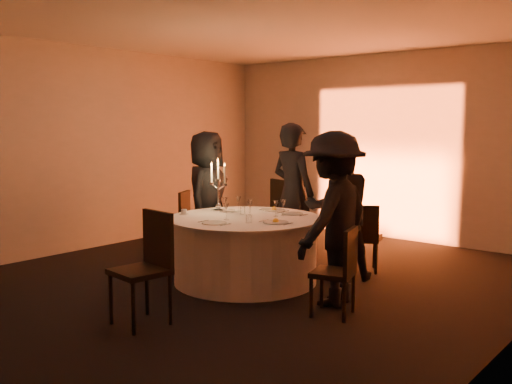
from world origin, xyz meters
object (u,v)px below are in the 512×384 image
Objects in this scene: guest_left at (207,196)px; guest_right at (334,218)px; coffee_cup at (184,212)px; chair_back_right at (363,234)px; chair_left at (191,218)px; banquet_table at (245,249)px; guest_back_right at (339,209)px; chair_back_left at (287,211)px; guest_back_left at (293,193)px; chair_right at (340,267)px; chair_front at (148,260)px; candelabra at (218,193)px.

guest_right is (2.35, -0.54, 0.01)m from guest_left.
chair_back_right is at bearing 45.35° from coffee_cup.
banquet_table is at bearing -139.51° from chair_left.
guest_back_right is (-0.08, -0.44, 0.37)m from chair_back_right.
banquet_table is 1.35m from guest_right.
chair_back_left is at bearing -79.51° from chair_left.
chair_back_left is at bearing -37.91° from guest_back_left.
chair_right is 0.49× the size of guest_right.
coffee_cup is (-2.22, 0.05, 0.31)m from chair_right.
coffee_cup is at bearing 13.36° from chair_back_right.
banquet_table is 1.30m from guest_left.
chair_right is 2.24m from coffee_cup.
chair_back_left is at bearing -44.54° from chair_back_right.
guest_back_left is at bearing -64.68° from guest_back_right.
chair_back_left is 2.45m from guest_right.
chair_back_right is (1.41, -0.31, -0.12)m from chair_back_left.
guest_left is 1.91m from guest_back_right.
guest_back_left reaches higher than guest_left.
guest_left is (-1.32, 2.13, 0.29)m from chair_front.
guest_left is 0.89m from coffee_cup.
chair_left is 1.49m from coffee_cup.
guest_back_left reaches higher than candelabra.
chair_back_left is 0.63× the size of guest_back_right.
chair_right is at bearing -1.18° from coffee_cup.
banquet_table is at bearing 105.45° from guest_back_left.
guest_right is 16.27× the size of coffee_cup.
guest_right reaches higher than chair_front.
chair_front is (0.22, -1.66, 0.21)m from banquet_table.
chair_back_right is at bearing 38.84° from candelabra.
coffee_cup is at bearing -85.11° from guest_right.
guest_right is at bearing 74.26° from chair_back_right.
chair_back_right is 0.49× the size of guest_left.
guest_back_left is at bearing 104.56° from chair_front.
coffee_cup is at bearing 102.92° from chair_back_left.
candelabra is at bearing -16.15° from guest_back_right.
banquet_table is 1.22m from guest_back_right.
chair_back_left is 1.51m from candelabra.
chair_back_right is 0.46× the size of guest_back_left.
chair_back_left reaches higher than coffee_cup.
chair_right is 2.33m from guest_back_left.
banquet_table is 1.01× the size of guest_right.
guest_left is (-1.10, 0.48, 0.50)m from banquet_table.
guest_back_left is (0.39, -0.40, 0.33)m from chair_back_left.
guest_back_right is 2.56× the size of candelabra.
guest_back_left is (-1.68, 1.55, 0.45)m from chair_right.
banquet_table is 0.87m from coffee_cup.
chair_left reaches higher than banquet_table.
chair_back_right is 0.51× the size of guest_back_right.
chair_left is at bearing 23.51° from guest_back_left.
guest_right is 1.81m from candelabra.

